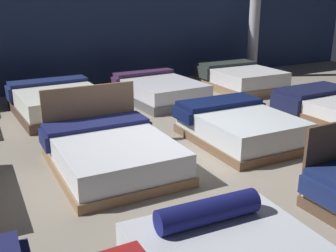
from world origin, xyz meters
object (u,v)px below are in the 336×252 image
at_px(bed_6, 239,126).
at_px(bed_11, 240,78).
at_px(bed_7, 335,108).
at_px(bed_5, 111,152).
at_px(bed_10, 159,90).
at_px(bed_9, 58,101).
at_px(support_pillar, 255,14).

bearing_deg(bed_6, bed_11, 53.03).
bearing_deg(bed_7, bed_5, 179.72).
relative_size(bed_10, bed_11, 1.08).
height_order(bed_9, support_pillar, support_pillar).
bearing_deg(bed_6, bed_5, -178.29).
relative_size(bed_5, bed_9, 0.95).
xyz_separation_m(bed_5, bed_11, (4.57, 3.04, 0.03)).
relative_size(bed_11, support_pillar, 0.59).
distance_m(bed_5, bed_11, 5.49).
distance_m(bed_7, bed_10, 3.68).
bearing_deg(bed_7, bed_11, 87.39).
bearing_deg(bed_5, bed_6, 1.61).
xyz_separation_m(bed_10, support_pillar, (3.59, 1.17, 1.51)).
bearing_deg(bed_9, bed_10, -1.22).
bearing_deg(bed_10, bed_6, -93.50).
bearing_deg(bed_11, bed_10, -177.39).
bearing_deg(bed_7, bed_6, -179.89).
xyz_separation_m(bed_6, bed_7, (2.30, 0.05, -0.02)).
height_order(bed_5, bed_10, bed_5).
relative_size(bed_6, support_pillar, 0.55).
height_order(bed_6, bed_7, bed_6).
height_order(bed_5, bed_11, bed_5).
distance_m(bed_5, bed_7, 4.50).
bearing_deg(bed_11, bed_6, -126.83).
relative_size(bed_10, support_pillar, 0.63).
bearing_deg(support_pillar, bed_5, -144.57).
relative_size(bed_6, bed_11, 0.94).
bearing_deg(bed_5, bed_11, 34.71).
relative_size(bed_6, bed_7, 0.95).
distance_m(bed_9, support_pillar, 6.14).
height_order(bed_6, support_pillar, support_pillar).
xyz_separation_m(bed_9, bed_11, (4.56, 0.07, 0.01)).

